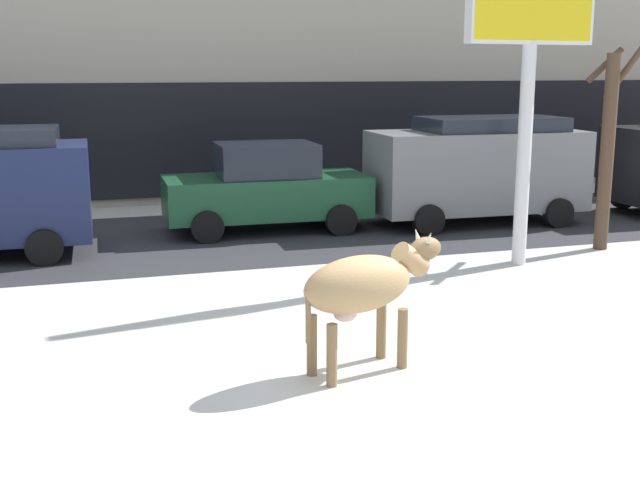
# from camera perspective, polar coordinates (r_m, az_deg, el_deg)

# --- Properties ---
(ground_plane) EXTENTS (120.00, 120.00, 0.00)m
(ground_plane) POSITION_cam_1_polar(r_m,az_deg,el_deg) (9.45, 4.55, -8.85)
(ground_plane) COLOR silver
(road_strip) EXTENTS (60.00, 5.60, 0.01)m
(road_strip) POSITION_cam_1_polar(r_m,az_deg,el_deg) (16.56, -5.32, 0.32)
(road_strip) COLOR #333338
(road_strip) RESTS_ON ground
(cow_tan) EXTENTS (1.93, 0.98, 1.54)m
(cow_tan) POSITION_cam_1_polar(r_m,az_deg,el_deg) (9.01, 3.08, -3.24)
(cow_tan) COLOR tan
(cow_tan) RESTS_ON ground
(billboard) EXTENTS (2.52, 0.57, 5.56)m
(billboard) POSITION_cam_1_polar(r_m,az_deg,el_deg) (14.18, 14.75, 15.54)
(billboard) COLOR silver
(billboard) RESTS_ON ground
(car_darkgreen_sedan) EXTENTS (4.25, 2.08, 1.84)m
(car_darkgreen_sedan) POSITION_cam_1_polar(r_m,az_deg,el_deg) (16.87, -3.81, 3.68)
(car_darkgreen_sedan) COLOR #194C2D
(car_darkgreen_sedan) RESTS_ON ground
(car_grey_van) EXTENTS (4.65, 2.23, 2.32)m
(car_grey_van) POSITION_cam_1_polar(r_m,az_deg,el_deg) (17.97, 11.06, 5.08)
(car_grey_van) COLOR slate
(car_grey_van) RESTS_ON ground
(pedestrian_near_billboard) EXTENTS (0.36, 0.24, 1.73)m
(pedestrian_near_billboard) POSITION_cam_1_polar(r_m,az_deg,el_deg) (21.65, 12.72, 5.21)
(pedestrian_near_billboard) COLOR #282833
(pedestrian_near_billboard) RESTS_ON ground
(bare_tree_right_lot) EXTENTS (0.94, 0.98, 4.00)m
(bare_tree_right_lot) POSITION_cam_1_polar(r_m,az_deg,el_deg) (15.94, 19.69, 6.45)
(bare_tree_right_lot) COLOR #4C3828
(bare_tree_right_lot) RESTS_ON ground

